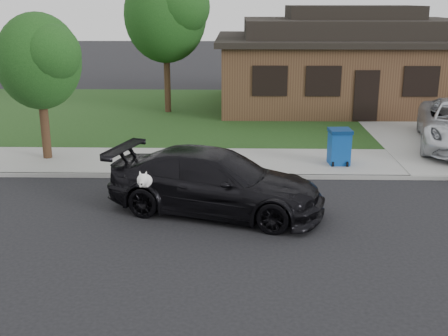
{
  "coord_description": "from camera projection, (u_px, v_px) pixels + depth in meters",
  "views": [
    {
      "loc": [
        -1.34,
        -12.24,
        5.06
      ],
      "look_at": [
        -1.66,
        0.89,
        1.1
      ],
      "focal_mm": 45.0,
      "sensor_mm": 36.0,
      "label": 1
    }
  ],
  "objects": [
    {
      "name": "lawn",
      "position": [
        267.0,
        113.0,
        25.57
      ],
      "size": [
        60.0,
        13.0,
        0.13
      ],
      "primitive_type": "cube",
      "color": "#193814",
      "rests_on": "ground"
    },
    {
      "name": "house",
      "position": [
        349.0,
        63.0,
        26.8
      ],
      "size": [
        12.6,
        8.6,
        4.65
      ],
      "color": "#422B1C",
      "rests_on": "ground"
    },
    {
      "name": "tree_0",
      "position": [
        169.0,
        13.0,
        24.28
      ],
      "size": [
        3.78,
        3.6,
        6.34
      ],
      "color": "#332114",
      "rests_on": "ground"
    },
    {
      "name": "recycling_bin",
      "position": [
        339.0,
        146.0,
        17.4
      ],
      "size": [
        0.71,
        0.74,
        1.11
      ],
      "rotation": [
        0.0,
        0.0,
        0.07
      ],
      "color": "navy",
      "rests_on": "sidewalk"
    },
    {
      "name": "sedan",
      "position": [
        216.0,
        182.0,
        13.73
      ],
      "size": [
        5.72,
        3.61,
        1.55
      ],
      "rotation": [
        0.0,
        0.0,
        1.28
      ],
      "color": "black",
      "rests_on": "ground"
    },
    {
      "name": "sidewalk",
      "position": [
        279.0,
        162.0,
        17.92
      ],
      "size": [
        60.0,
        3.0,
        0.12
      ],
      "primitive_type": "cube",
      "color": "gray",
      "rests_on": "ground"
    },
    {
      "name": "ground",
      "position": [
        294.0,
        224.0,
        13.15
      ],
      "size": [
        120.0,
        120.0,
        0.0
      ],
      "primitive_type": "plane",
      "color": "black",
      "rests_on": "ground"
    },
    {
      "name": "driveway",
      "position": [
        419.0,
        129.0,
        22.56
      ],
      "size": [
        4.5,
        13.0,
        0.14
      ],
      "primitive_type": "cube",
      "color": "gray",
      "rests_on": "ground"
    },
    {
      "name": "curb",
      "position": [
        282.0,
        177.0,
        16.48
      ],
      "size": [
        60.0,
        0.12,
        0.12
      ],
      "primitive_type": "cube",
      "color": "gray",
      "rests_on": "ground"
    },
    {
      "name": "tree_2",
      "position": [
        42.0,
        60.0,
        17.27
      ],
      "size": [
        2.73,
        2.6,
        4.59
      ],
      "color": "#332114",
      "rests_on": "ground"
    }
  ]
}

